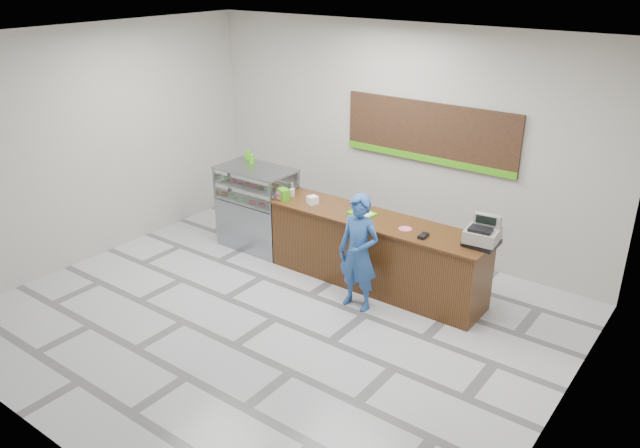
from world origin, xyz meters
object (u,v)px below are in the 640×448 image
Objects in this scene: display_case at (257,207)px; serving_tray at (362,213)px; customer at (359,253)px; cash_register at (483,234)px; sales_counter at (375,252)px.

display_case is 3.33× the size of serving_tray.
display_case is at bearing 164.33° from customer.
cash_register reaches higher than display_case.
cash_register is at bearing 9.55° from serving_tray.
cash_register is 1.14× the size of serving_tray.
sales_counter is 2.05× the size of customer.
customer is (2.35, -0.63, 0.12)m from display_case.
customer reaches higher than sales_counter.
cash_register is (1.50, 0.07, 0.65)m from sales_counter.
serving_tray is 0.80m from customer.
serving_tray is at bearing 173.25° from sales_counter.
cash_register is 1.59m from customer.
sales_counter is 8.17× the size of serving_tray.
display_case is 0.84× the size of customer.
display_case is 2.93× the size of cash_register.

